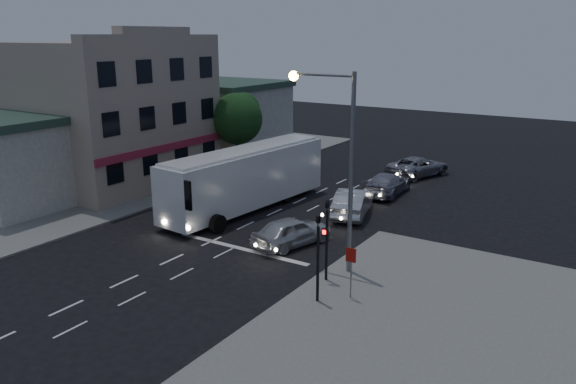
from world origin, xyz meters
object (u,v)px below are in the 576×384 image
Objects in this scene: traffic_signal_side at (318,248)px; car_sedan_c at (418,166)px; traffic_signal_main at (327,231)px; car_suv at (291,231)px; streetlight at (339,149)px; tour_bus at (246,177)px; car_sedan_a at (353,202)px; street_tree at (237,116)px; car_sedan_b at (387,184)px; regulatory_sign at (351,265)px.

car_sedan_c is at bearing 100.10° from traffic_signal_side.
traffic_signal_main is (3.39, -20.98, 1.67)m from car_sedan_c.
car_suv is 6.26m from streetlight.
tour_bus reaches higher than car_sedan_a.
traffic_signal_side is at bearing 93.23° from car_sedan_a.
street_tree is at bearing 137.97° from traffic_signal_main.
car_sedan_a is at bearing 87.51° from car_sedan_b.
traffic_signal_main is 21.38m from street_tree.
car_suv is 0.73× the size of street_tree.
traffic_signal_main reaches higher than car_sedan_b.
streetlight is (3.45, -1.60, 4.97)m from car_suv.
tour_bus is at bearing 5.75° from car_sedan_a.
traffic_signal_side is 4.84m from streetlight.
car_sedan_a is at bearing -21.51° from street_tree.
car_sedan_a is 0.93× the size of car_sedan_c.
streetlight reaches higher than car_sedan_b.
car_sedan_b is 17.34m from traffic_signal_side.
car_sedan_a is at bearing 109.46° from traffic_signal_main.
tour_bus is at bearing 139.03° from traffic_signal_side.
regulatory_sign reaches higher than car_sedan_b.
traffic_signal_side is 0.66× the size of street_tree.
car_sedan_c is 21.32m from traffic_signal_main.
tour_bus is 13.63m from regulatory_sign.
tour_bus is 1.42× the size of streetlight.
car_sedan_a is at bearing -78.05° from car_suv.
car_suv is at bearing 131.39° from traffic_signal_side.
street_tree is at bearing -37.75° from car_sedan_a.
car_sedan_a is (0.42, 6.29, 0.06)m from car_suv.
car_sedan_b is 2.32× the size of regulatory_sign.
tour_bus is at bearing 86.24° from car_sedan_c.
traffic_signal_main is 1.86× the size of regulatory_sign.
car_sedan_b is at bearing 103.62° from traffic_signal_side.
street_tree reaches higher than tour_bus.
regulatory_sign is (11.14, -7.84, -0.50)m from tour_bus.
tour_bus is 3.12× the size of traffic_signal_side.
street_tree is (-12.10, 11.22, 3.73)m from car_suv.
traffic_signal_main is at bearing 156.55° from car_suv.
car_suv is 6.30m from car_sedan_a.
car_sedan_a is 13.95m from street_tree.
street_tree reaches higher than car_sedan_b.
streetlight is (3.03, -7.89, 4.90)m from car_sedan_a.
traffic_signal_main and traffic_signal_side have the same top height.
car_sedan_b is at bearing 57.47° from tour_bus.
car_sedan_c is 1.32× the size of traffic_signal_main.
tour_bus reaches higher than car_sedan_c.
traffic_signal_side is (4.06, -16.77, 1.68)m from car_sedan_b.
car_suv is 5.06m from traffic_signal_main.
streetlight is 1.45× the size of street_tree.
car_suv is 17.96m from car_sedan_c.
regulatory_sign reaches higher than car_sedan_a.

